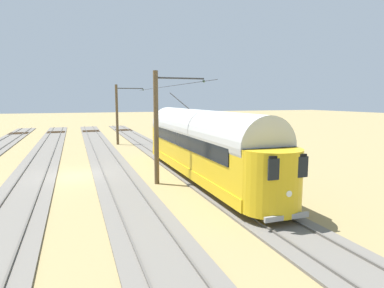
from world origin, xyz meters
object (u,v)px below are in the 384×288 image
(vintage_streetcar, at_px, (201,143))
(catenary_pole_mid_near, at_px, (158,125))
(catenary_pole_foreground, at_px, (118,113))
(switch_stand, at_px, (171,143))

(vintage_streetcar, distance_m, catenary_pole_mid_near, 3.11)
(vintage_streetcar, bearing_deg, catenary_pole_mid_near, 7.34)
(catenary_pole_foreground, distance_m, switch_stand, 8.03)
(vintage_streetcar, distance_m, switch_stand, 11.76)
(vintage_streetcar, height_order, switch_stand, vintage_streetcar)
(vintage_streetcar, height_order, catenary_pole_mid_near, catenary_pole_mid_near)
(vintage_streetcar, relative_size, catenary_pole_foreground, 2.73)
(catenary_pole_foreground, height_order, switch_stand, catenary_pole_foreground)
(catenary_pole_foreground, relative_size, catenary_pole_mid_near, 1.00)
(switch_stand, bearing_deg, catenary_pole_mid_near, 70.36)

